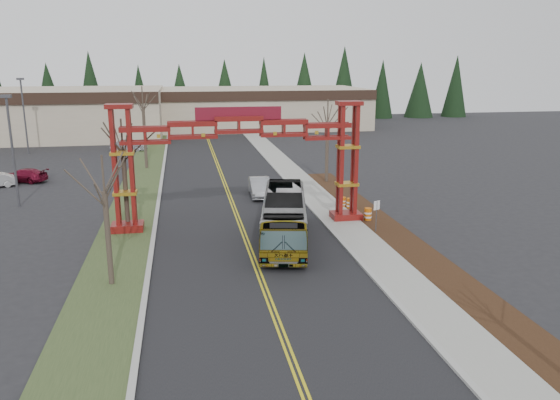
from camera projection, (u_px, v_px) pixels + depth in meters
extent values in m
plane|color=black|center=(287.00, 349.00, 22.74)|extent=(200.00, 200.00, 0.00)
cube|color=black|center=(232.00, 202.00, 46.59)|extent=(12.00, 110.00, 0.02)
cube|color=gold|center=(230.00, 202.00, 46.56)|extent=(0.12, 100.00, 0.01)
cube|color=gold|center=(233.00, 202.00, 46.61)|extent=(0.12, 100.00, 0.01)
cube|color=#A3A39E|center=(302.00, 198.00, 47.63)|extent=(0.30, 110.00, 0.15)
cube|color=gray|center=(318.00, 197.00, 47.88)|extent=(2.60, 110.00, 0.14)
cube|color=black|center=(417.00, 253.00, 34.03)|extent=(2.60, 50.00, 0.12)
cube|color=#324422|center=(135.00, 206.00, 45.20)|extent=(4.00, 110.00, 0.08)
cube|color=#A3A39E|center=(158.00, 204.00, 45.51)|extent=(0.30, 110.00, 0.15)
cube|color=#5E120C|center=(128.00, 227.00, 38.46)|extent=(2.20, 1.60, 0.60)
cube|color=#5E120C|center=(114.00, 169.00, 36.98)|extent=(0.28, 0.28, 8.00)
cube|color=#5E120C|center=(131.00, 168.00, 37.17)|extent=(0.28, 0.28, 8.00)
cube|color=#5E120C|center=(116.00, 167.00, 37.64)|extent=(0.28, 0.28, 8.00)
cube|color=#5E120C|center=(132.00, 166.00, 37.83)|extent=(0.28, 0.28, 8.00)
cube|color=#C08D22|center=(125.00, 193.00, 37.85)|extent=(1.60, 1.10, 0.22)
cube|color=#C08D22|center=(122.00, 153.00, 37.16)|extent=(1.60, 1.10, 0.22)
cube|color=#5E120C|center=(119.00, 106.00, 36.39)|extent=(1.80, 1.20, 0.30)
cube|color=#5E120C|center=(346.00, 216.00, 41.22)|extent=(2.20, 1.60, 0.60)
cube|color=#5E120C|center=(342.00, 161.00, 39.73)|extent=(0.28, 0.28, 8.00)
cube|color=#5E120C|center=(356.00, 161.00, 39.92)|extent=(0.28, 0.28, 8.00)
cube|color=#5E120C|center=(339.00, 159.00, 40.40)|extent=(0.28, 0.28, 8.00)
cube|color=#5E120C|center=(353.00, 159.00, 40.59)|extent=(0.28, 0.28, 8.00)
cube|color=#C08D22|center=(347.00, 184.00, 40.60)|extent=(1.60, 1.10, 0.22)
cube|color=#C08D22|center=(348.00, 147.00, 39.92)|extent=(1.60, 1.10, 0.22)
cube|color=#5E120C|center=(349.00, 103.00, 39.14)|extent=(1.80, 1.20, 0.30)
cube|color=#5E120C|center=(239.00, 123.00, 38.07)|extent=(16.00, 0.90, 1.00)
cube|color=#5E120C|center=(239.00, 136.00, 38.29)|extent=(16.00, 0.90, 0.60)
cube|color=maroon|center=(238.00, 113.00, 37.91)|extent=(6.00, 0.25, 0.90)
cube|color=tan|center=(12.00, 114.00, 85.34)|extent=(46.00, 22.00, 7.50)
cube|color=tan|center=(258.00, 108.00, 99.92)|extent=(38.00, 20.00, 7.00)
cube|color=black|center=(266.00, 96.00, 89.62)|extent=(38.00, 0.40, 1.60)
cylinder|color=#382D26|center=(0.00, 121.00, 103.76)|extent=(0.80, 0.80, 1.60)
cone|color=black|center=(44.00, 90.00, 103.82)|extent=(5.60, 5.60, 13.00)
cylinder|color=#382D26|center=(47.00, 120.00, 105.23)|extent=(0.80, 0.80, 1.60)
cone|color=black|center=(90.00, 89.00, 105.29)|extent=(5.60, 5.60, 13.00)
cylinder|color=#382D26|center=(93.00, 119.00, 106.69)|extent=(0.80, 0.80, 1.60)
cone|color=black|center=(135.00, 89.00, 106.75)|extent=(5.60, 5.60, 13.00)
cylinder|color=#382D26|center=(137.00, 118.00, 108.15)|extent=(0.80, 0.80, 1.60)
cone|color=black|center=(179.00, 89.00, 108.22)|extent=(5.60, 5.60, 13.00)
cylinder|color=#382D26|center=(181.00, 117.00, 109.62)|extent=(0.80, 0.80, 1.60)
cone|color=black|center=(222.00, 88.00, 109.68)|extent=(5.60, 5.60, 13.00)
cylinder|color=#382D26|center=(223.00, 117.00, 111.08)|extent=(0.80, 0.80, 1.60)
cone|color=black|center=(264.00, 88.00, 111.15)|extent=(5.60, 5.60, 13.00)
cylinder|color=#382D26|center=(264.00, 116.00, 112.55)|extent=(0.80, 0.80, 1.60)
cone|color=black|center=(305.00, 88.00, 112.61)|extent=(5.60, 5.60, 13.00)
cylinder|color=#382D26|center=(304.00, 115.00, 114.01)|extent=(0.80, 0.80, 1.60)
cone|color=black|center=(344.00, 87.00, 114.08)|extent=(5.60, 5.60, 13.00)
cylinder|color=#382D26|center=(344.00, 115.00, 115.48)|extent=(0.80, 0.80, 1.60)
cone|color=black|center=(383.00, 87.00, 115.54)|extent=(5.60, 5.60, 13.00)
cylinder|color=#382D26|center=(382.00, 114.00, 116.94)|extent=(0.80, 0.80, 1.60)
cone|color=black|center=(421.00, 87.00, 117.00)|extent=(5.60, 5.60, 13.00)
cylinder|color=#382D26|center=(419.00, 113.00, 118.40)|extent=(0.80, 0.80, 1.60)
cone|color=black|center=(457.00, 86.00, 118.47)|extent=(5.60, 5.60, 13.00)
cylinder|color=#382D26|center=(455.00, 113.00, 119.87)|extent=(0.80, 0.80, 1.60)
imported|color=#9D9FA5|center=(284.00, 217.00, 36.13)|extent=(4.95, 12.01, 3.26)
imported|color=#A5A8AD|center=(260.00, 187.00, 48.45)|extent=(1.90, 5.04, 1.64)
imported|color=maroon|center=(24.00, 175.00, 54.15)|extent=(5.05, 3.44, 1.36)
imported|color=#A6A7AE|center=(129.00, 145.00, 73.07)|extent=(4.92, 2.56, 1.54)
cylinder|color=#382D26|center=(108.00, 239.00, 28.67)|extent=(0.29, 0.29, 5.15)
cylinder|color=#382D26|center=(103.00, 174.00, 27.81)|extent=(0.11, 0.11, 1.99)
cylinder|color=#382D26|center=(126.00, 190.00, 38.27)|extent=(0.32, 0.32, 5.76)
cylinder|color=#382D26|center=(122.00, 135.00, 37.32)|extent=(0.12, 0.12, 2.22)
cylinder|color=#382D26|center=(145.00, 138.00, 60.52)|extent=(0.34, 0.34, 6.84)
cylinder|color=#382D26|center=(142.00, 97.00, 59.43)|extent=(0.13, 0.13, 2.32)
cylinder|color=#382D26|center=(327.00, 152.00, 53.46)|extent=(0.33, 0.33, 6.00)
cylinder|color=#382D26|center=(328.00, 111.00, 52.47)|extent=(0.12, 0.12, 2.26)
cylinder|color=#3F3F44|center=(13.00, 153.00, 44.03)|extent=(0.20, 0.20, 8.90)
cube|color=#3F3F44|center=(6.00, 96.00, 42.91)|extent=(0.79, 0.40, 0.25)
cylinder|color=#3F3F44|center=(25.00, 117.00, 69.80)|extent=(0.21, 0.21, 9.44)
cube|color=#3F3F44|center=(20.00, 79.00, 68.62)|extent=(0.84, 0.42, 0.26)
cylinder|color=#3F3F44|center=(376.00, 217.00, 37.85)|extent=(0.06, 0.06, 2.32)
cube|color=white|center=(377.00, 205.00, 37.64)|extent=(0.50, 0.26, 0.63)
cylinder|color=#CB5D0B|center=(368.00, 215.00, 40.79)|extent=(0.54, 0.54, 1.03)
cylinder|color=white|center=(368.00, 213.00, 40.75)|extent=(0.56, 0.56, 0.12)
cylinder|color=white|center=(368.00, 217.00, 40.83)|extent=(0.56, 0.56, 0.12)
cylinder|color=#CB5D0B|center=(350.00, 204.00, 44.15)|extent=(0.48, 0.48, 0.93)
cylinder|color=white|center=(350.00, 202.00, 44.12)|extent=(0.50, 0.50, 0.11)
cylinder|color=white|center=(350.00, 205.00, 44.19)|extent=(0.50, 0.50, 0.11)
cylinder|color=#CB5D0B|center=(343.00, 202.00, 44.65)|extent=(0.47, 0.47, 0.90)
cylinder|color=white|center=(343.00, 201.00, 44.62)|extent=(0.49, 0.49, 0.11)
cylinder|color=white|center=(343.00, 204.00, 44.69)|extent=(0.49, 0.49, 0.11)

